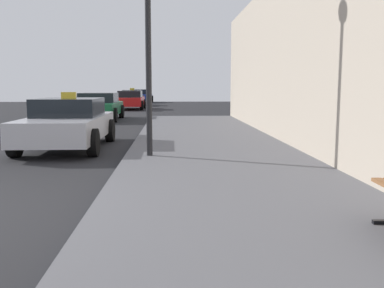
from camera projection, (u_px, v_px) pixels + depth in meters
The scene contains 6 objects.
sidewalk at pixel (256, 211), 5.24m from camera, with size 4.00×32.00×0.15m, color #5B5B60.
car_silver at pixel (68, 123), 11.04m from camera, with size 1.96×4.24×1.43m.
car_green at pixel (98, 106), 20.34m from camera, with size 2.07×4.28×1.27m.
car_red at pixel (130, 100), 29.76m from camera, with size 1.98×4.16×1.27m.
car_black at pixel (132, 98), 35.80m from camera, with size 1.94×4.05×1.43m.
car_blue at pixel (143, 96), 42.46m from camera, with size 1.94×4.27×1.27m.
Camera 1 is at (2.98, -5.04, 1.58)m, focal length 40.51 mm.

